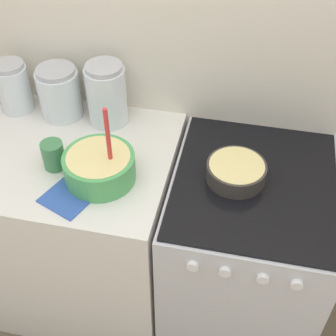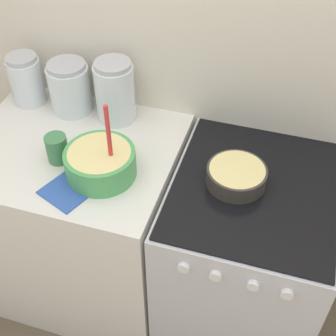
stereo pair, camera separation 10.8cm
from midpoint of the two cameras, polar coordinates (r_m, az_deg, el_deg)
wall_back at (r=1.85m, az=5.55°, el=14.43°), size 4.67×0.05×2.40m
countertop_cabinet at (r=2.17m, az=-8.89°, el=-6.48°), size 0.83×0.69×0.89m
stove at (r=2.05m, az=10.54°, el=-11.09°), size 0.60×0.71×0.89m
mixing_bowl at (r=1.69m, az=-6.45°, el=0.73°), size 0.26×0.26×0.32m
baking_pan at (r=1.69m, az=10.16°, el=-0.95°), size 0.22×0.22×0.07m
storage_jar_left at (r=2.10m, az=-15.42°, el=9.99°), size 0.14×0.14×0.22m
storage_jar_middle at (r=2.01m, az=-10.33°, el=9.27°), size 0.17×0.17×0.22m
storage_jar_right at (r=1.92m, az=-4.85°, el=8.84°), size 0.16×0.16×0.26m
tin_can at (r=1.78m, az=-11.69°, el=2.29°), size 0.08×0.08×0.11m
recipe_page at (r=1.69m, az=-9.66°, el=-2.26°), size 0.23×0.26×0.01m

